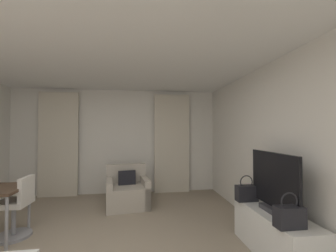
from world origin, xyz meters
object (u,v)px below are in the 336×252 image
armchair (127,192)px  handbag_primary (246,192)px  tv_flatscreen (274,184)px  handbag_secondary (289,216)px  tv_console (274,234)px  desk_chair (17,210)px

armchair → handbag_primary: handbag_primary is taller
tv_flatscreen → handbag_primary: tv_flatscreen is taller
tv_flatscreen → handbag_secondary: bearing=-105.3°
tv_console → tv_flatscreen: 0.62m
desk_chair → handbag_primary: (3.33, -0.52, 0.28)m
tv_console → handbag_secondary: (-0.12, -0.43, 0.40)m
tv_console → tv_flatscreen: (0.00, -0.00, 0.62)m
armchair → handbag_secondary: 3.09m
tv_console → handbag_secondary: size_ratio=3.39×
handbag_primary → tv_flatscreen: bearing=-73.0°
tv_flatscreen → handbag_primary: size_ratio=2.47×
armchair → desk_chair: desk_chair is taller
desk_chair → handbag_secondary: size_ratio=2.39×
desk_chair → handbag_secondary: (3.35, -1.39, 0.28)m
handbag_secondary → handbag_primary: bearing=91.0°
tv_console → tv_flatscreen: bearing=-90.0°
tv_console → handbag_secondary: bearing=-105.3°
desk_chair → handbag_secondary: 3.63m
armchair → tv_flatscreen: (1.92, -2.06, 0.61)m
tv_flatscreen → desk_chair: bearing=164.5°
handbag_primary → handbag_secondary: bearing=-89.0°
armchair → tv_flatscreen: tv_flatscreen is taller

